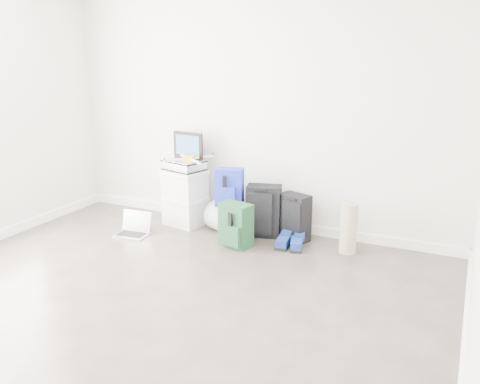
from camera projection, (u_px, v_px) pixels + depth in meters
The scene contains 14 objects.
ground at pixel (114, 332), 3.58m from camera, with size 5.00×5.00×0.00m, color #372E28.
room_envelope at pixel (97, 83), 3.13m from camera, with size 4.52×5.02×2.71m.
boxes_stack at pixel (185, 197), 5.71m from camera, with size 0.50×0.44×0.63m.
briefcase at pixel (184, 165), 5.61m from camera, with size 0.42×0.30×0.12m, color #B2B2B7.
painting at pixel (188, 145), 5.64m from camera, with size 0.39×0.08×0.29m.
drone at pixel (189, 158), 5.54m from camera, with size 0.49×0.49×0.05m.
duffel_bag at pixel (230, 219), 5.45m from camera, with size 0.32×0.32×0.52m, color gray.
blue_backpack at pixel (229, 188), 5.33m from camera, with size 0.32×0.27×0.40m.
large_suitcase at pixel (263, 211), 5.36m from camera, with size 0.40×0.31×0.55m.
green_backpack at pixel (235, 226), 5.09m from camera, with size 0.36×0.30×0.45m.
carry_on at pixel (294, 217), 5.25m from camera, with size 0.36×0.29×0.49m.
shoes at pixel (290, 242), 5.11m from camera, with size 0.31×0.32×0.10m.
rolled_rug at pixel (349, 228), 4.92m from camera, with size 0.17×0.17×0.51m, color tan.
laptop at pixel (134, 229), 5.46m from camera, with size 0.36×0.27×0.24m.
Camera 1 is at (2.16, -2.49, 1.92)m, focal length 38.00 mm.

